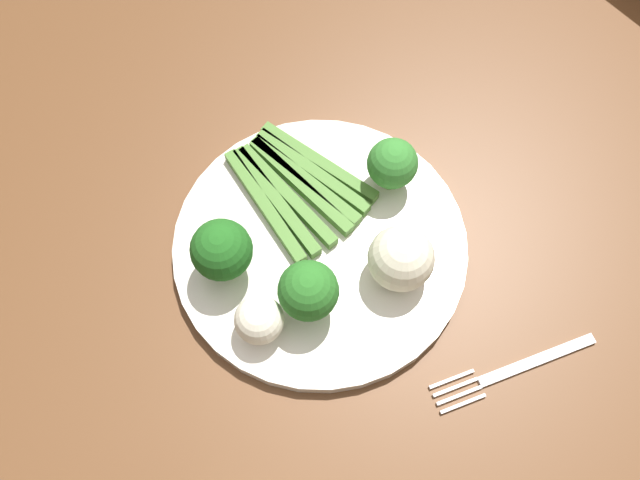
{
  "coord_description": "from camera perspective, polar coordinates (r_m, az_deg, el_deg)",
  "views": [
    {
      "loc": [
        -0.15,
        0.18,
        1.35
      ],
      "look_at": [
        0.06,
        0.02,
        0.76
      ],
      "focal_mm": 36.57,
      "sensor_mm": 36.0,
      "label": 1
    }
  ],
  "objects": [
    {
      "name": "broccoli_right",
      "position": [
        0.65,
        6.35,
        6.62
      ],
      "size": [
        0.05,
        0.05,
        0.06
      ],
      "color": "#609E3D",
      "rests_on": "plate"
    },
    {
      "name": "fork",
      "position": [
        0.64,
        16.5,
        -10.83
      ],
      "size": [
        0.07,
        0.16,
        0.0
      ],
      "rotation": [
        0.0,
        0.0,
        1.28
      ],
      "color": "silver",
      "rests_on": "dining_table"
    },
    {
      "name": "chair",
      "position": [
        1.2,
        25.38,
        12.95
      ],
      "size": [
        0.41,
        0.41,
        0.87
      ],
      "rotation": [
        0.0,
        0.0,
        0.02
      ],
      "color": "brown",
      "rests_on": "ground_plane"
    },
    {
      "name": "asparagus_bundle",
      "position": [
        0.67,
        -2.24,
        4.73
      ],
      "size": [
        0.15,
        0.11,
        0.01
      ],
      "rotation": [
        0.0,
        0.0,
        3.25
      ],
      "color": "#47752D",
      "rests_on": "plate"
    },
    {
      "name": "plate",
      "position": [
        0.65,
        -0.0,
        -0.46
      ],
      "size": [
        0.29,
        0.29,
        0.01
      ],
      "primitive_type": "cylinder",
      "color": "silver",
      "rests_on": "dining_table"
    },
    {
      "name": "cauliflower_left",
      "position": [
        0.59,
        -5.35,
        -6.97
      ],
      "size": [
        0.05,
        0.05,
        0.05
      ],
      "primitive_type": "sphere",
      "color": "silver",
      "rests_on": "plate"
    },
    {
      "name": "ground_plane",
      "position": [
        1.38,
        2.24,
        -14.91
      ],
      "size": [
        6.0,
        6.0,
        0.02
      ],
      "primitive_type": "cube",
      "color": "gray"
    },
    {
      "name": "broccoli_back_right",
      "position": [
        0.58,
        -1.03,
        -4.49
      ],
      "size": [
        0.06,
        0.06,
        0.07
      ],
      "color": "#568E33",
      "rests_on": "plate"
    },
    {
      "name": "cauliflower_near_center",
      "position": [
        0.61,
        7.11,
        -1.61
      ],
      "size": [
        0.06,
        0.06,
        0.06
      ],
      "primitive_type": "sphere",
      "color": "beige",
      "rests_on": "plate"
    },
    {
      "name": "broccoli_front",
      "position": [
        0.6,
        -8.6,
        -0.91
      ],
      "size": [
        0.06,
        0.06,
        0.07
      ],
      "color": "#4C7F2B",
      "rests_on": "plate"
    },
    {
      "name": "dining_table",
      "position": [
        0.74,
        4.04,
        -6.28
      ],
      "size": [
        1.24,
        0.99,
        0.74
      ],
      "color": "brown",
      "rests_on": "ground_plane"
    }
  ]
}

